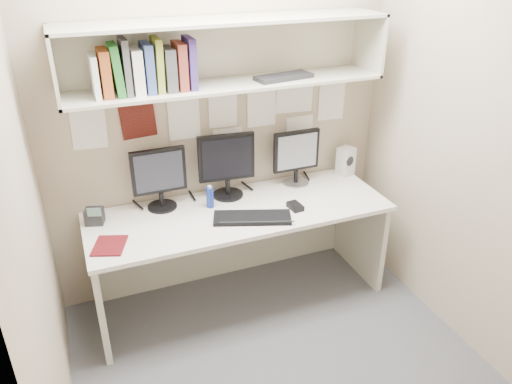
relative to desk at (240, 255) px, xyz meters
name	(u,v)px	position (x,y,z in m)	size (l,w,h in m)	color
floor	(276,358)	(0.00, -0.65, -0.37)	(2.40, 2.00, 0.01)	#494A4E
wall_back	(220,111)	(0.00, 0.35, 0.93)	(2.40, 0.02, 2.60)	tan
wall_front	(402,280)	(0.00, -1.65, 0.93)	(2.40, 0.02, 2.60)	tan
wall_left	(24,210)	(-1.20, -0.65, 0.93)	(0.02, 2.00, 2.60)	tan
wall_right	(468,137)	(1.20, -0.65, 0.93)	(0.02, 2.00, 2.60)	tan
desk	(240,255)	(0.00, 0.00, 0.00)	(2.00, 0.70, 0.73)	silver
overhead_hutch	(225,52)	(0.00, 0.21, 1.35)	(2.00, 0.38, 0.40)	beige
pinned_papers	(221,119)	(0.00, 0.34, 0.88)	(1.92, 0.01, 0.48)	white
monitor_left	(159,176)	(-0.47, 0.22, 0.59)	(0.36, 0.20, 0.41)	black
monitor_center	(227,163)	(-0.01, 0.22, 0.61)	(0.39, 0.21, 0.45)	black
monitor_right	(296,155)	(0.52, 0.22, 0.59)	(0.35, 0.19, 0.40)	#A5A5AA
keyboard	(252,218)	(0.03, -0.16, 0.38)	(0.49, 0.18, 0.02)	black
mouse	(295,206)	(0.35, -0.13, 0.38)	(0.07, 0.12, 0.04)	black
speaker	(346,161)	(0.94, 0.22, 0.47)	(0.14, 0.14, 0.21)	beige
blue_bottle	(210,197)	(-0.17, 0.10, 0.44)	(0.05, 0.05, 0.16)	navy
maroon_notebook	(110,246)	(-0.86, -0.15, 0.37)	(0.18, 0.22, 0.01)	#500D11
desk_phone	(94,216)	(-0.91, 0.16, 0.42)	(0.13, 0.13, 0.13)	black
book_stack	(145,68)	(-0.51, 0.14, 1.31)	(0.58, 0.19, 0.31)	white
hutch_tray	(284,77)	(0.36, 0.12, 1.19)	(0.37, 0.14, 0.03)	black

